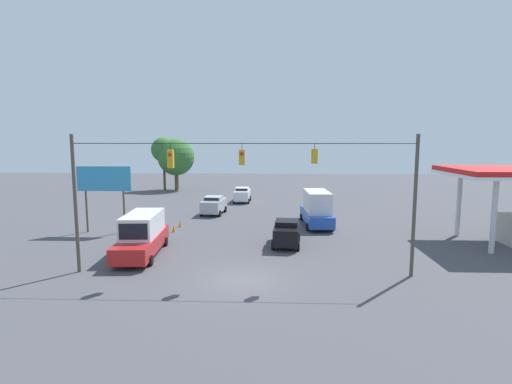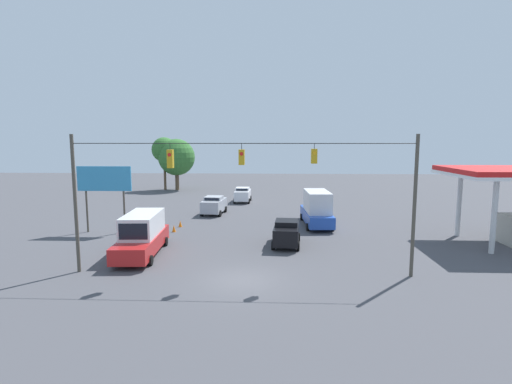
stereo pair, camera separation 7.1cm
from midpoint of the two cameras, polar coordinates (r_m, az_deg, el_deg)
ground_plane at (r=22.49m, az=-2.23°, el=-12.48°), size 140.00×140.00×0.00m
overhead_signal_span at (r=22.35m, az=-2.36°, el=0.51°), size 19.36×0.38×7.99m
sedan_silver_withflow_far at (r=41.62m, az=-6.13°, el=-1.84°), size 2.42×4.11×1.87m
sedan_white_withflow_deep at (r=49.47m, az=-2.02°, el=-0.35°), size 2.05×3.92×1.82m
sedan_black_crossing_near at (r=29.34m, az=4.31°, el=-5.75°), size 2.21×4.21×1.86m
box_truck_red_parked_shoulder at (r=27.97m, az=-16.01°, el=-5.84°), size 2.77×7.25×2.77m
box_truck_blue_oncoming_far at (r=36.20m, az=8.60°, el=-2.37°), size 2.59×6.93×3.15m
traffic_cone_nearest at (r=26.85m, az=-16.10°, el=-8.79°), size 0.32×0.32×0.58m
traffic_cone_second at (r=28.69m, az=-14.83°, el=-7.69°), size 0.32×0.32×0.58m
traffic_cone_third at (r=30.29m, az=-13.71°, el=-6.85°), size 0.32×0.32×0.58m
traffic_cone_fourth at (r=32.31m, az=-12.64°, el=-5.92°), size 0.32×0.32×0.58m
traffic_cone_fifth at (r=34.26m, az=-11.73°, el=-5.13°), size 0.32×0.32×0.58m
traffic_cone_farthest at (r=36.08m, az=-10.85°, el=-4.48°), size 0.32×0.32×0.58m
roadside_billboard at (r=35.17m, az=-20.94°, el=1.17°), size 4.52×0.16×5.52m
tree_horizon_left at (r=62.39m, az=-11.39°, el=4.88°), size 5.59×5.59×7.84m
tree_horizon_right at (r=62.94m, az=-13.09°, el=5.87°), size 3.79×3.79×8.08m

